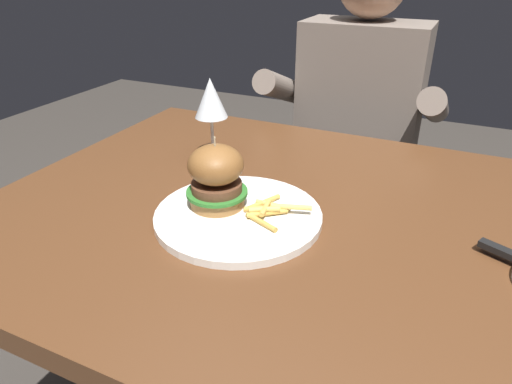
% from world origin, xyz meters
% --- Properties ---
extents(dining_table, '(1.11, 0.85, 0.74)m').
position_xyz_m(dining_table, '(0.00, 0.00, 0.64)').
color(dining_table, '#56331C').
rests_on(dining_table, ground).
extents(main_plate, '(0.29, 0.29, 0.01)m').
position_xyz_m(main_plate, '(-0.07, -0.07, 0.75)').
color(main_plate, white).
rests_on(main_plate, dining_table).
extents(burger_sandwich, '(0.11, 0.11, 0.13)m').
position_xyz_m(burger_sandwich, '(-0.12, -0.06, 0.81)').
color(burger_sandwich, '#9E6B38').
rests_on(burger_sandwich, main_plate).
extents(fries_pile, '(0.11, 0.11, 0.02)m').
position_xyz_m(fries_pile, '(-0.02, -0.05, 0.76)').
color(fries_pile, gold).
rests_on(fries_pile, main_plate).
extents(wine_glass, '(0.07, 0.07, 0.18)m').
position_xyz_m(wine_glass, '(-0.25, 0.15, 0.87)').
color(wine_glass, silver).
rests_on(wine_glass, dining_table).
extents(diner_person, '(0.51, 0.36, 1.18)m').
position_xyz_m(diner_person, '(-0.05, 0.70, 0.56)').
color(diner_person, '#282833').
rests_on(diner_person, ground).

